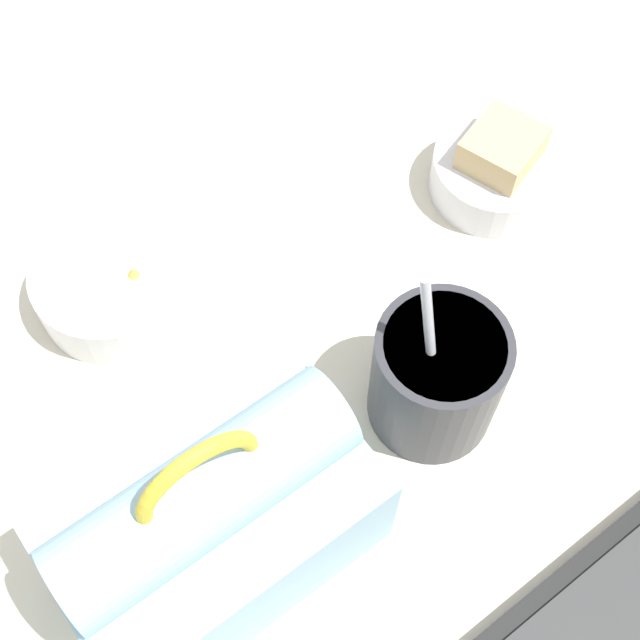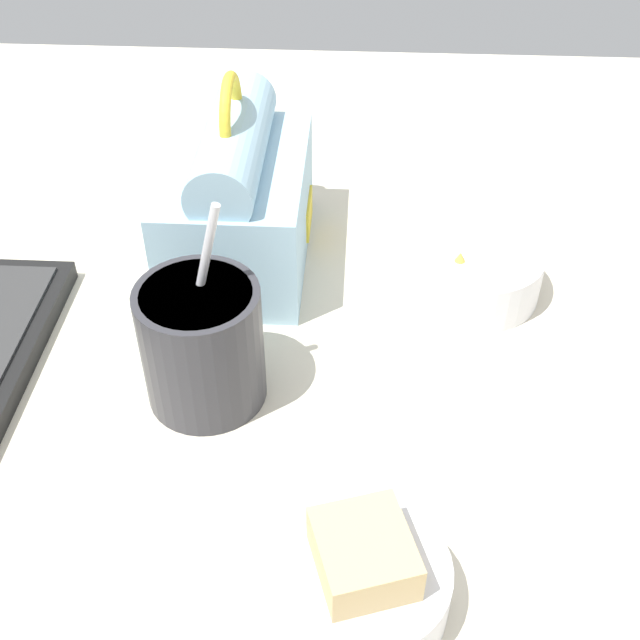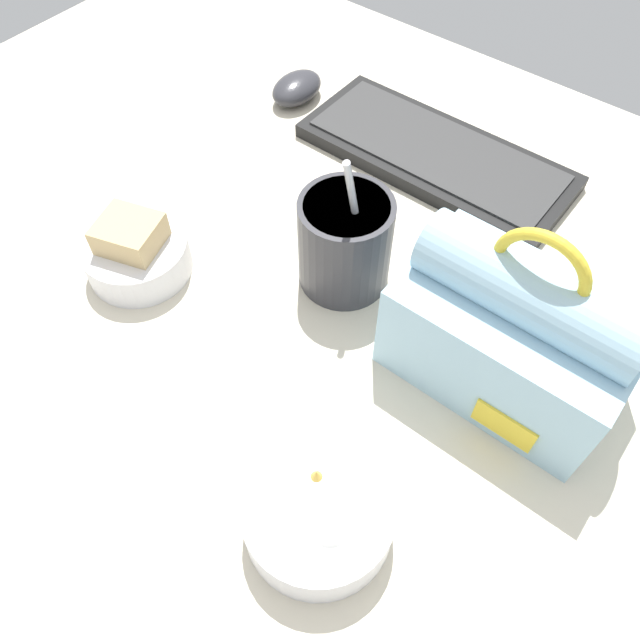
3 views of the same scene
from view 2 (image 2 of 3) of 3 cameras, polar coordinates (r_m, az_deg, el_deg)
name	(u,v)px [view 2 (image 2 of 3)]	position (r cm, az deg, el deg)	size (l,w,h in cm)	color
desk_surface	(300,394)	(67.86, -1.41, -5.31)	(140.00, 110.00, 2.00)	beige
lunch_bag	(238,198)	(77.48, -5.87, 8.64)	(20.64, 13.15, 19.16)	#9EC6DB
soup_cup	(202,343)	(63.44, -8.38, -1.62)	(9.68, 9.68, 17.73)	#333338
bento_bowl_sandwich	(362,579)	(53.05, 3.00, -17.95)	(11.26, 11.26, 7.04)	silver
bento_bowl_snacks	(474,270)	(76.32, 10.89, 3.49)	(12.43, 12.43, 5.61)	silver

